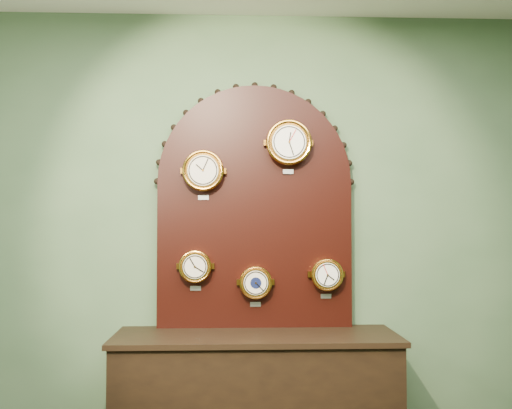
{
  "coord_description": "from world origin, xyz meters",
  "views": [
    {
      "loc": [
        -0.13,
        -0.97,
        1.47
      ],
      "look_at": [
        0.0,
        2.25,
        1.58
      ],
      "focal_mm": 38.64,
      "sensor_mm": 36.0,
      "label": 1
    }
  ],
  "objects_px": {
    "shop_counter": "(256,409)",
    "arabic_clock": "(289,143)",
    "tide_clock": "(327,275)",
    "barometer": "(256,282)",
    "roman_clock": "(203,171)",
    "hygrometer": "(195,266)",
    "display_board": "(255,198)"
  },
  "relations": [
    {
      "from": "shop_counter",
      "to": "hygrometer",
      "type": "xyz_separation_m",
      "value": [
        -0.36,
        0.15,
        0.81
      ]
    },
    {
      "from": "hygrometer",
      "to": "tide_clock",
      "type": "bearing_deg",
      "value": 0.0
    },
    {
      "from": "shop_counter",
      "to": "arabic_clock",
      "type": "xyz_separation_m",
      "value": [
        0.21,
        0.15,
        1.56
      ]
    },
    {
      "from": "display_board",
      "to": "tide_clock",
      "type": "distance_m",
      "value": 0.65
    },
    {
      "from": "hygrometer",
      "to": "tide_clock",
      "type": "xyz_separation_m",
      "value": [
        0.8,
        0.0,
        -0.05
      ]
    },
    {
      "from": "arabic_clock",
      "to": "barometer",
      "type": "distance_m",
      "value": 0.88
    },
    {
      "from": "hygrometer",
      "to": "display_board",
      "type": "bearing_deg",
      "value": 10.27
    },
    {
      "from": "shop_counter",
      "to": "tide_clock",
      "type": "xyz_separation_m",
      "value": [
        0.44,
        0.15,
        0.76
      ]
    },
    {
      "from": "hygrometer",
      "to": "tide_clock",
      "type": "distance_m",
      "value": 0.8
    },
    {
      "from": "hygrometer",
      "to": "barometer",
      "type": "height_order",
      "value": "hygrometer"
    },
    {
      "from": "barometer",
      "to": "arabic_clock",
      "type": "bearing_deg",
      "value": -0.51
    },
    {
      "from": "arabic_clock",
      "to": "tide_clock",
      "type": "height_order",
      "value": "arabic_clock"
    },
    {
      "from": "display_board",
      "to": "hygrometer",
      "type": "height_order",
      "value": "display_board"
    },
    {
      "from": "arabic_clock",
      "to": "barometer",
      "type": "relative_size",
      "value": 1.31
    },
    {
      "from": "shop_counter",
      "to": "hygrometer",
      "type": "bearing_deg",
      "value": 157.0
    },
    {
      "from": "barometer",
      "to": "tide_clock",
      "type": "xyz_separation_m",
      "value": [
        0.44,
        0.0,
        0.05
      ]
    },
    {
      "from": "roman_clock",
      "to": "shop_counter",
      "type": "bearing_deg",
      "value": -25.72
    },
    {
      "from": "roman_clock",
      "to": "hygrometer",
      "type": "bearing_deg",
      "value": 178.29
    },
    {
      "from": "display_board",
      "to": "tide_clock",
      "type": "height_order",
      "value": "display_board"
    },
    {
      "from": "tide_clock",
      "to": "display_board",
      "type": "bearing_deg",
      "value": 171.46
    },
    {
      "from": "shop_counter",
      "to": "roman_clock",
      "type": "relative_size",
      "value": 5.31
    },
    {
      "from": "hygrometer",
      "to": "barometer",
      "type": "distance_m",
      "value": 0.38
    },
    {
      "from": "shop_counter",
      "to": "hygrometer",
      "type": "relative_size",
      "value": 6.42
    },
    {
      "from": "roman_clock",
      "to": "arabic_clock",
      "type": "distance_m",
      "value": 0.55
    },
    {
      "from": "display_board",
      "to": "barometer",
      "type": "relative_size",
      "value": 6.1
    },
    {
      "from": "shop_counter",
      "to": "hygrometer",
      "type": "height_order",
      "value": "hygrometer"
    },
    {
      "from": "tide_clock",
      "to": "barometer",
      "type": "bearing_deg",
      "value": -179.97
    },
    {
      "from": "shop_counter",
      "to": "arabic_clock",
      "type": "distance_m",
      "value": 1.59
    },
    {
      "from": "shop_counter",
      "to": "barometer",
      "type": "xyz_separation_m",
      "value": [
        0.0,
        0.15,
        0.71
      ]
    },
    {
      "from": "roman_clock",
      "to": "arabic_clock",
      "type": "height_order",
      "value": "arabic_clock"
    },
    {
      "from": "barometer",
      "to": "tide_clock",
      "type": "height_order",
      "value": "tide_clock"
    },
    {
      "from": "shop_counter",
      "to": "hygrometer",
      "type": "distance_m",
      "value": 0.9
    }
  ]
}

